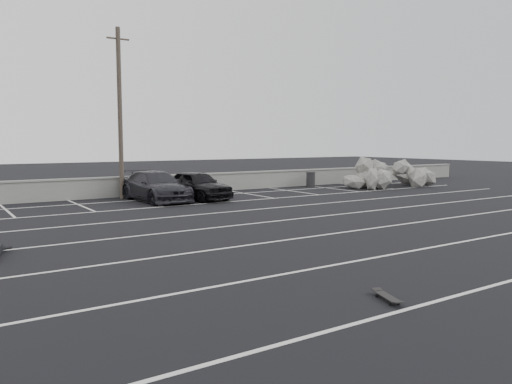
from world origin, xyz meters
TOP-DOWN VIEW (x-y plane):
  - ground at (0.00, 0.00)m, footprint 120.00×120.00m
  - seawall at (0.00, 14.00)m, footprint 50.00×0.45m
  - stall_lines at (-0.08, 4.41)m, footprint 36.00×20.05m
  - car_left at (0.49, 10.75)m, footprint 2.38×4.45m
  - car_right at (-1.46, 11.27)m, footprint 2.29×5.07m
  - utility_pole at (-2.50, 13.20)m, footprint 1.13×0.23m
  - trash_bin at (9.71, 13.05)m, footprint 0.81×0.81m
  - riprap_pile at (13.83, 10.42)m, footprint 6.41×4.27m
  - skateboard at (-3.85, -5.49)m, footprint 0.41×0.75m

SIDE VIEW (x-z plane):
  - ground at x=0.00m, z-range 0.00..0.00m
  - stall_lines at x=-0.08m, z-range 0.00..0.01m
  - skateboard at x=-3.85m, z-range 0.02..0.11m
  - trash_bin at x=9.71m, z-range 0.01..0.96m
  - riprap_pile at x=13.83m, z-range -0.17..1.24m
  - seawall at x=0.00m, z-range 0.02..1.08m
  - car_left at x=0.49m, z-range 0.00..1.44m
  - car_right at x=-1.46m, z-range 0.00..1.44m
  - utility_pole at x=-2.50m, z-range 0.05..8.52m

